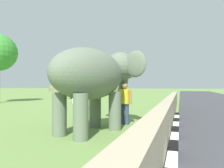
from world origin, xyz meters
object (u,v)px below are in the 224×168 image
person_handler (125,101)px  cow_near (78,93)px  elephant (96,76)px  bus_white (89,82)px

person_handler → cow_near: 10.26m
elephant → bus_white: size_ratio=0.48×
elephant → person_handler: size_ratio=2.47×
person_handler → bus_white: 19.85m
bus_white → cow_near: bus_white is taller
elephant → cow_near: 11.15m
person_handler → bus_white: size_ratio=0.19×
elephant → cow_near: elephant is taller
bus_white → cow_near: bearing=-160.8°
cow_near → elephant: bearing=-149.5°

